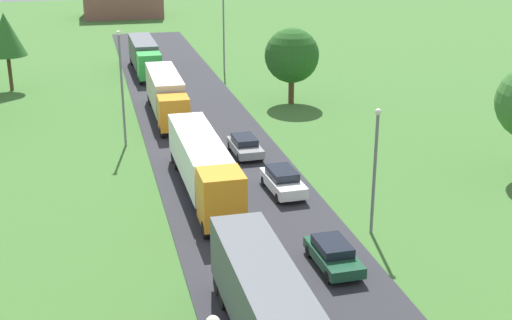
{
  "coord_description": "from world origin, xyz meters",
  "views": [
    {
      "loc": [
        -8.87,
        -11.52,
        17.31
      ],
      "look_at": [
        1.09,
        29.32,
        2.31
      ],
      "focal_mm": 49.07,
      "sensor_mm": 36.0,
      "label": 1
    }
  ],
  "objects": [
    {
      "name": "road",
      "position": [
        0.0,
        24.5,
        0.03
      ],
      "size": [
        10.0,
        140.0,
        0.06
      ],
      "primitive_type": "cube",
      "color": "#2B2B30",
      "rests_on": "ground"
    },
    {
      "name": "lane_marking_centre",
      "position": [
        0.0,
        21.25,
        0.07
      ],
      "size": [
        0.16,
        122.2,
        0.01
      ],
      "color": "white",
      "rests_on": "road"
    },
    {
      "name": "truck_lead",
      "position": [
        -2.56,
        11.75,
        2.17
      ],
      "size": [
        2.59,
        13.35,
        3.68
      ],
      "color": "blue",
      "rests_on": "road"
    },
    {
      "name": "truck_second",
      "position": [
        -2.22,
        30.06,
        2.09
      ],
      "size": [
        2.6,
        14.36,
        3.57
      ],
      "color": "orange",
      "rests_on": "road"
    },
    {
      "name": "truck_third",
      "position": [
        -2.37,
        48.62,
        2.17
      ],
      "size": [
        2.58,
        12.86,
        3.71
      ],
      "color": "orange",
      "rests_on": "road"
    },
    {
      "name": "truck_fourth",
      "position": [
        -2.61,
        67.18,
        2.08
      ],
      "size": [
        2.62,
        12.84,
        3.53
      ],
      "color": "green",
      "rests_on": "road"
    },
    {
      "name": "car_second",
      "position": [
        2.55,
        18.63,
        0.79
      ],
      "size": [
        1.95,
        4.27,
        1.36
      ],
      "color": "#19472D",
      "rests_on": "road"
    },
    {
      "name": "car_third",
      "position": [
        2.79,
        28.97,
        0.87
      ],
      "size": [
        2.07,
        4.63,
        1.55
      ],
      "color": "white",
      "rests_on": "road"
    },
    {
      "name": "car_fourth",
      "position": [
        2.06,
        36.75,
        0.8
      ],
      "size": [
        1.98,
        4.34,
        1.39
      ],
      "color": "gray",
      "rests_on": "road"
    },
    {
      "name": "lamppost_second",
      "position": [
        6.06,
        22.04,
        4.14
      ],
      "size": [
        0.36,
        0.36,
        7.34
      ],
      "color": "slate",
      "rests_on": "ground"
    },
    {
      "name": "lamppost_third",
      "position": [
        -6.49,
        41.3,
        4.97
      ],
      "size": [
        0.36,
        0.36,
        8.97
      ],
      "color": "slate",
      "rests_on": "ground"
    },
    {
      "name": "lamppost_fourth",
      "position": [
        6.24,
        65.75,
        4.77
      ],
      "size": [
        0.36,
        0.36,
        8.59
      ],
      "color": "slate",
      "rests_on": "ground"
    },
    {
      "name": "tree_maple",
      "position": [
        9.72,
        50.55,
        4.58
      ],
      "size": [
        5.11,
        5.11,
        7.15
      ],
      "color": "#513823",
      "rests_on": "ground"
    },
    {
      "name": "tree_pine",
      "position": [
        -16.61,
        62.13,
        5.7
      ],
      "size": [
        3.89,
        3.89,
        7.87
      ],
      "color": "#513823",
      "rests_on": "ground"
    }
  ]
}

